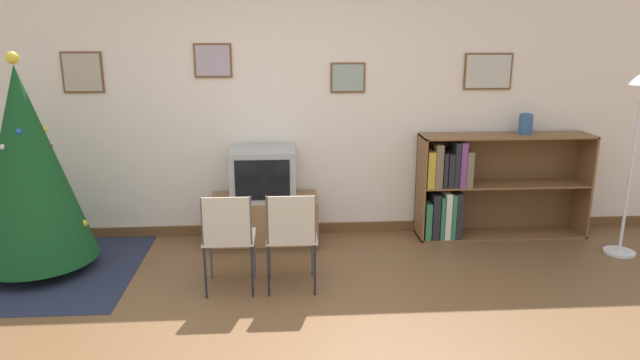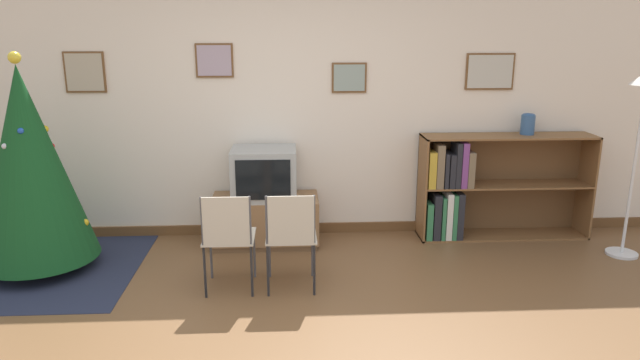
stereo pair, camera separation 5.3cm
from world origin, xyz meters
name	(u,v)px [view 1 (the left image)]	position (x,y,z in m)	size (l,w,h in m)	color
ground_plane	(295,351)	(0.00, 0.00, 0.00)	(24.00, 24.00, 0.00)	brown
wall_back	(288,101)	(0.00, 2.27, 1.35)	(8.79, 0.11, 2.70)	silver
area_rug	(41,269)	(-2.18, 1.44, 0.00)	(1.67, 1.73, 0.01)	#23283D
christmas_tree	(27,166)	(-2.18, 1.44, 0.93)	(0.98, 0.98, 1.85)	maroon
tv_console	(265,220)	(-0.25, 1.95, 0.23)	(1.02, 0.51, 0.47)	brown
television	(263,174)	(-0.25, 1.94, 0.70)	(0.61, 0.50, 0.48)	#9E9E99
folding_chair_left	(228,236)	(-0.49, 0.90, 0.47)	(0.40, 0.40, 0.82)	#BCB29E
folding_chair_right	(291,235)	(0.00, 0.90, 0.47)	(0.40, 0.40, 0.82)	#BCB29E
bookshelf	(472,187)	(1.81, 2.03, 0.51)	(1.68, 0.36, 1.03)	brown
vase	(526,123)	(2.31, 2.07, 1.13)	(0.13, 0.13, 0.20)	#335684
standing_lamp	(639,116)	(3.06, 1.47, 1.29)	(0.28, 0.28, 1.68)	silver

